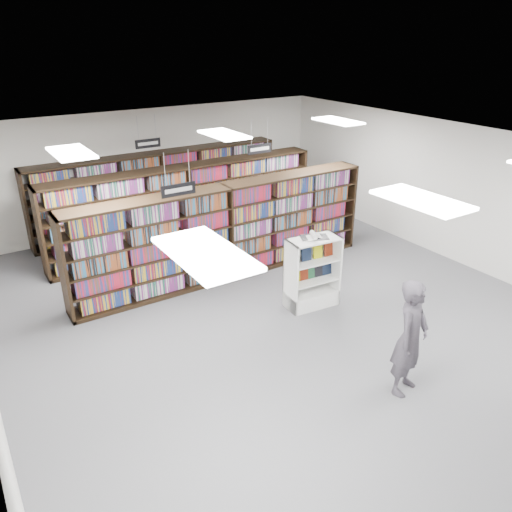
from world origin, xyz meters
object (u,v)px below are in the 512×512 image
endcap_display (311,283)px  shopper (411,338)px  open_book (314,236)px  bookshelf_row_near (227,232)px

endcap_display → shopper: size_ratio=0.78×
endcap_display → shopper: shopper is taller
open_book → bookshelf_row_near: bearing=135.6°
bookshelf_row_near → endcap_display: (0.76, -2.03, -0.57)m
endcap_display → open_book: (0.02, 0.01, 1.00)m
shopper → open_book: bearing=62.1°
open_book → endcap_display: bearing=-138.0°
endcap_display → shopper: bearing=-92.7°
endcap_display → open_book: open_book is taller
endcap_display → open_book: size_ratio=2.39×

